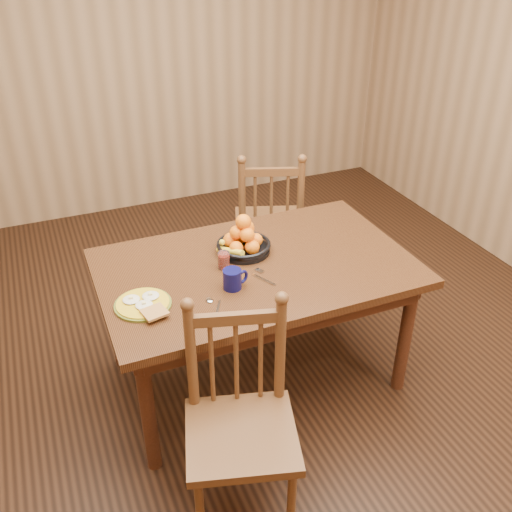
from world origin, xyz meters
name	(u,v)px	position (x,y,z in m)	size (l,w,h in m)	color
room	(256,154)	(0.00, 0.00, 1.35)	(4.52, 5.02, 2.72)	black
dining_table	(256,278)	(0.00, 0.00, 0.67)	(1.60, 1.00, 0.75)	black
chair_far	(269,222)	(0.46, 0.85, 0.49)	(0.58, 0.57, 1.01)	#512C18
chair_near	(240,424)	(-0.38, -0.74, 0.49)	(0.55, 0.54, 1.00)	#512C18
breakfast_plate	(144,304)	(-0.62, -0.14, 0.76)	(0.26, 0.30, 0.04)	#59601E
fork	(262,277)	(-0.02, -0.12, 0.75)	(0.07, 0.18, 0.00)	silver
spoon	(212,303)	(-0.32, -0.24, 0.75)	(0.06, 0.15, 0.01)	silver
coffee_mug	(233,279)	(-0.18, -0.16, 0.80)	(0.13, 0.09, 0.10)	#0A0B3A
juice_glass	(224,261)	(-0.16, 0.03, 0.79)	(0.06, 0.06, 0.09)	silver
fruit_bowl	(243,241)	(-0.01, 0.14, 0.81)	(0.29, 0.29, 0.22)	black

